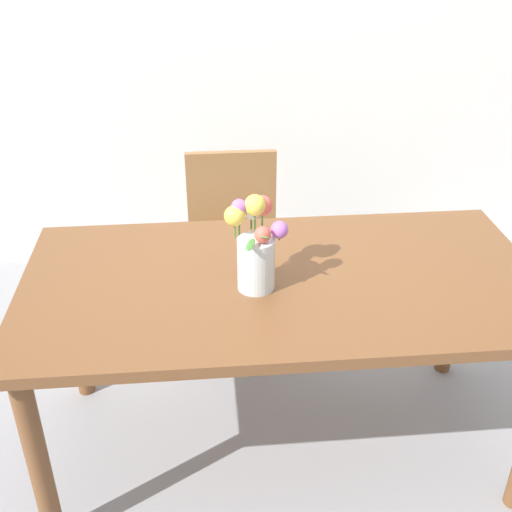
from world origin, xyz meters
TOP-DOWN VIEW (x-y plane):
  - ground_plane at (0.00, 0.00)m, footprint 12.00×12.00m
  - back_wall at (0.00, 1.60)m, footprint 7.00×0.10m
  - dining_table at (0.00, 0.00)m, footprint 1.78×0.91m
  - chair_far at (-0.12, 0.79)m, footprint 0.42×0.42m
  - flower_vase at (-0.10, -0.03)m, footprint 0.20×0.23m

SIDE VIEW (x-z plane):
  - ground_plane at x=0.00m, z-range 0.00..0.00m
  - chair_far at x=-0.12m, z-range 0.07..0.97m
  - dining_table at x=0.00m, z-range 0.30..1.07m
  - flower_vase at x=-0.10m, z-range 0.77..1.08m
  - back_wall at x=0.00m, z-range 0.00..2.80m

